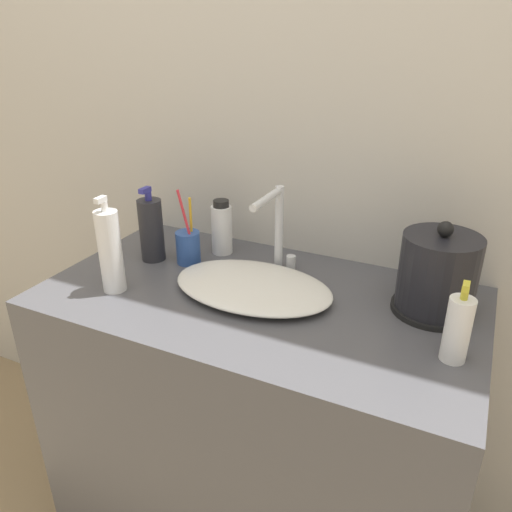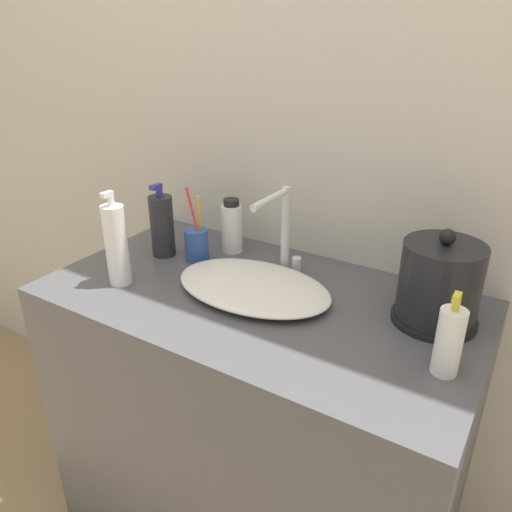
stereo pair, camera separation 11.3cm
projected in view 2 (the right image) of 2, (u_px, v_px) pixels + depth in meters
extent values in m
cube|color=beige|center=(323.00, 69.00, 1.20)|extent=(6.00, 0.04, 2.60)
cube|color=#4C4C51|center=(257.00, 428.00, 1.34)|extent=(1.02, 0.56, 0.82)
ellipsoid|color=silver|center=(253.00, 286.00, 1.17)|extent=(0.39, 0.25, 0.04)
cylinder|color=silver|center=(285.00, 229.00, 1.25)|extent=(0.02, 0.02, 0.22)
cylinder|color=silver|center=(271.00, 199.00, 1.15)|extent=(0.02, 0.15, 0.02)
cylinder|color=silver|center=(296.00, 265.00, 1.27)|extent=(0.02, 0.02, 0.04)
cylinder|color=black|center=(433.00, 319.00, 1.07)|extent=(0.18, 0.18, 0.01)
cylinder|color=black|center=(439.00, 284.00, 1.03)|extent=(0.17, 0.17, 0.18)
sphere|color=black|center=(448.00, 237.00, 0.99)|extent=(0.03, 0.03, 0.03)
cylinder|color=#2D519E|center=(197.00, 245.00, 1.33)|extent=(0.06, 0.06, 0.09)
cylinder|color=yellow|center=(200.00, 221.00, 1.31)|extent=(0.02, 0.03, 0.15)
cylinder|color=#E5333F|center=(194.00, 219.00, 1.29)|extent=(0.04, 0.02, 0.17)
cylinder|color=white|center=(449.00, 342.00, 0.88)|extent=(0.05, 0.05, 0.13)
cylinder|color=gold|center=(456.00, 304.00, 0.85)|extent=(0.01, 0.01, 0.02)
cube|color=gold|center=(457.00, 297.00, 0.84)|extent=(0.01, 0.03, 0.01)
cylinder|color=white|center=(232.00, 229.00, 1.37)|extent=(0.06, 0.06, 0.13)
cylinder|color=black|center=(231.00, 202.00, 1.34)|extent=(0.04, 0.04, 0.02)
cylinder|color=white|center=(117.00, 245.00, 1.19)|extent=(0.05, 0.05, 0.20)
cylinder|color=white|center=(111.00, 201.00, 1.14)|extent=(0.02, 0.02, 0.02)
cube|color=white|center=(107.00, 194.00, 1.13)|extent=(0.01, 0.03, 0.01)
cylinder|color=#28282D|center=(162.00, 226.00, 1.35)|extent=(0.06, 0.06, 0.17)
cylinder|color=#333399|center=(159.00, 192.00, 1.31)|extent=(0.02, 0.02, 0.02)
cube|color=#333399|center=(156.00, 187.00, 1.29)|extent=(0.02, 0.03, 0.01)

